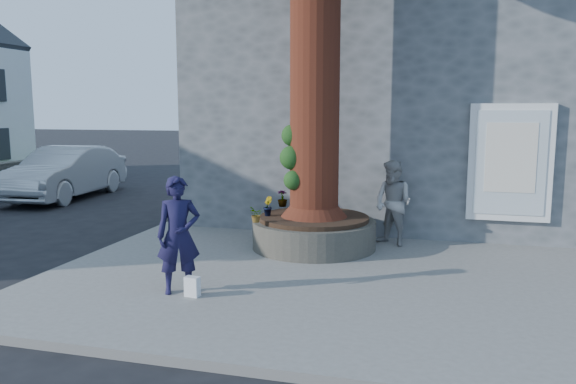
% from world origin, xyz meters
% --- Properties ---
extents(ground, '(120.00, 120.00, 0.00)m').
position_xyz_m(ground, '(0.00, 0.00, 0.00)').
color(ground, black).
rests_on(ground, ground).
extents(pavement, '(9.00, 8.00, 0.12)m').
position_xyz_m(pavement, '(1.50, 1.00, 0.06)').
color(pavement, slate).
rests_on(pavement, ground).
extents(yellow_line, '(0.10, 30.00, 0.01)m').
position_xyz_m(yellow_line, '(-3.05, 1.00, 0.00)').
color(yellow_line, yellow).
rests_on(yellow_line, ground).
extents(stone_shop, '(10.30, 8.30, 6.30)m').
position_xyz_m(stone_shop, '(2.50, 7.20, 3.16)').
color(stone_shop, '#535759').
rests_on(stone_shop, ground).
extents(planter, '(2.30, 2.30, 0.60)m').
position_xyz_m(planter, '(0.80, 2.00, 0.41)').
color(planter, black).
rests_on(planter, pavement).
extents(man, '(0.72, 0.63, 1.65)m').
position_xyz_m(man, '(-0.46, -1.05, 0.95)').
color(man, '#151334').
rests_on(man, pavement).
extents(woman, '(1.00, 0.95, 1.62)m').
position_xyz_m(woman, '(2.20, 2.60, 0.93)').
color(woman, '#9F9C98').
rests_on(woman, pavement).
extents(shopping_bag, '(0.21, 0.14, 0.28)m').
position_xyz_m(shopping_bag, '(-0.22, -1.17, 0.26)').
color(shopping_bag, white).
rests_on(shopping_bag, pavement).
extents(car_silver, '(2.08, 4.91, 1.58)m').
position_xyz_m(car_silver, '(-7.98, 6.60, 0.79)').
color(car_silver, '#A7ABAF').
rests_on(car_silver, ground).
extents(plant_a, '(0.23, 0.21, 0.36)m').
position_xyz_m(plant_a, '(0.40, 2.85, 0.90)').
color(plant_a, gray).
rests_on(plant_a, planter).
extents(plant_b, '(0.26, 0.26, 0.36)m').
position_xyz_m(plant_b, '(-0.05, 1.82, 0.90)').
color(plant_b, gray).
rests_on(plant_b, planter).
extents(plant_c, '(0.24, 0.24, 0.35)m').
position_xyz_m(plant_c, '(-0.05, 2.85, 0.89)').
color(plant_c, gray).
rests_on(plant_c, planter).
extents(plant_d, '(0.32, 0.33, 0.28)m').
position_xyz_m(plant_d, '(-0.05, 1.15, 0.86)').
color(plant_d, gray).
rests_on(plant_d, planter).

